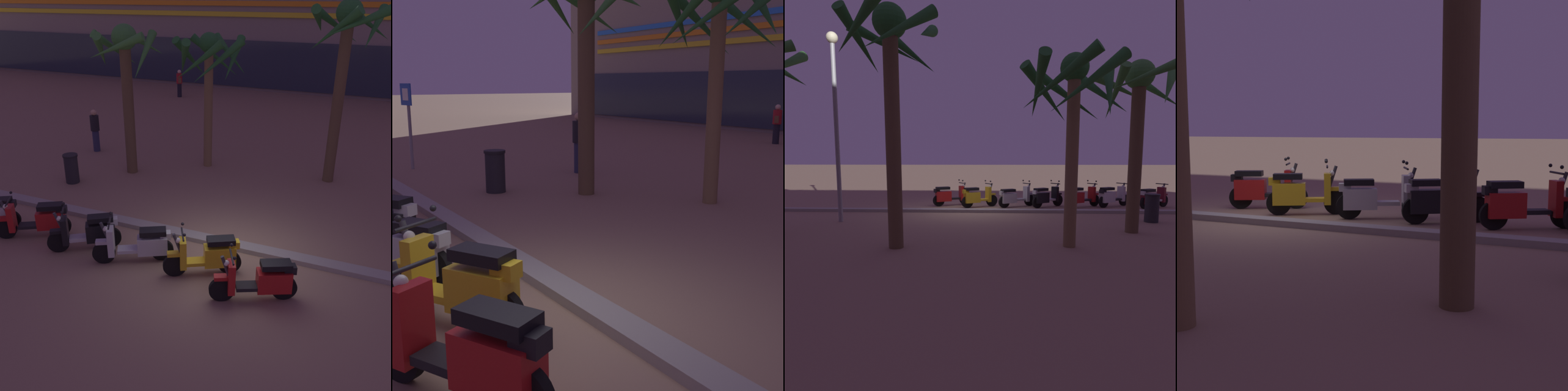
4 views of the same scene
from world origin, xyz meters
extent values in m
plane|color=#93755B|center=(0.00, 0.00, 0.00)|extent=(200.00, 200.00, 0.00)
cube|color=gray|center=(0.00, 0.55, 0.06)|extent=(60.00, 0.36, 0.12)
cylinder|color=black|center=(-5.42, -1.29, 0.26)|extent=(0.50, 0.35, 0.52)
cylinder|color=black|center=(-4.27, -0.61, 0.26)|extent=(0.50, 0.35, 0.52)
cube|color=black|center=(-4.89, -0.98, 0.32)|extent=(0.66, 0.55, 0.08)
cube|color=red|center=(-4.46, -0.73, 0.45)|extent=(0.75, 0.62, 0.46)
cube|color=black|center=(-4.44, -0.71, 0.82)|extent=(0.67, 0.56, 0.12)
cube|color=red|center=(-5.27, -1.20, 0.55)|extent=(0.29, 0.36, 0.66)
cube|color=red|center=(-5.42, -1.29, 0.55)|extent=(0.36, 0.30, 0.08)
cylinder|color=#333338|center=(-5.34, -1.24, 0.70)|extent=(0.28, 0.20, 0.69)
cylinder|color=black|center=(-5.27, -1.20, 1.02)|extent=(0.32, 0.50, 0.04)
sphere|color=white|center=(-5.35, -1.25, 0.88)|extent=(0.12, 0.12, 0.12)
cube|color=black|center=(-4.20, -0.57, 0.72)|extent=(0.31, 0.29, 0.16)
sphere|color=black|center=(-5.13, -1.40, 1.14)|extent=(0.07, 0.07, 0.07)
sphere|color=black|center=(-5.37, -0.99, 1.14)|extent=(0.07, 0.07, 0.07)
cylinder|color=black|center=(-3.79, -1.29, 0.26)|extent=(0.49, 0.37, 0.52)
cylinder|color=black|center=(-2.78, -0.61, 0.26)|extent=(0.49, 0.37, 0.52)
cube|color=silver|center=(-3.33, -0.98, 0.32)|extent=(0.65, 0.57, 0.08)
cube|color=black|center=(-2.96, -0.73, 0.44)|extent=(0.74, 0.65, 0.45)
cube|color=black|center=(-2.95, -0.72, 0.80)|extent=(0.66, 0.59, 0.12)
cube|color=black|center=(-3.64, -1.19, 0.55)|extent=(0.31, 0.36, 0.66)
cube|color=black|center=(-3.79, -1.29, 0.55)|extent=(0.35, 0.31, 0.08)
cylinder|color=#333338|center=(-3.71, -1.24, 0.70)|extent=(0.27, 0.22, 0.69)
cylinder|color=black|center=(-3.64, -1.19, 1.02)|extent=(0.35, 0.49, 0.04)
sphere|color=white|center=(-3.72, -1.25, 0.88)|extent=(0.12, 0.12, 0.12)
cube|color=silver|center=(-2.71, -0.56, 0.70)|extent=(0.31, 0.30, 0.16)
sphere|color=black|center=(-3.49, -1.38, 1.14)|extent=(0.07, 0.07, 0.07)
sphere|color=black|center=(-3.76, -0.98, 1.14)|extent=(0.07, 0.07, 0.07)
cylinder|color=black|center=(-2.52, -1.27, 0.26)|extent=(0.50, 0.34, 0.52)
cylinder|color=black|center=(-1.35, -0.63, 0.26)|extent=(0.50, 0.34, 0.52)
cube|color=silver|center=(-1.98, -0.98, 0.32)|extent=(0.66, 0.53, 0.08)
cube|color=silver|center=(-1.55, -0.74, 0.41)|extent=(0.75, 0.61, 0.42)
cube|color=black|center=(-1.53, -0.73, 0.75)|extent=(0.67, 0.55, 0.12)
cube|color=silver|center=(-2.36, -1.19, 0.55)|extent=(0.29, 0.37, 0.66)
cube|color=silver|center=(-2.52, -1.27, 0.55)|extent=(0.36, 0.29, 0.08)
cylinder|color=#333338|center=(-2.44, -1.23, 0.70)|extent=(0.28, 0.20, 0.69)
cylinder|color=black|center=(-2.36, -1.19, 1.02)|extent=(0.30, 0.51, 0.04)
sphere|color=white|center=(-2.45, -1.24, 0.88)|extent=(0.12, 0.12, 0.12)
cube|color=silver|center=(-1.28, -0.60, 0.65)|extent=(0.31, 0.29, 0.16)
sphere|color=black|center=(-2.23, -1.39, 1.14)|extent=(0.07, 0.07, 0.07)
sphere|color=black|center=(-2.46, -0.97, 1.14)|extent=(0.07, 0.07, 0.07)
cylinder|color=black|center=(-0.82, -1.09, 0.26)|extent=(0.50, 0.34, 0.52)
cylinder|color=black|center=(0.24, -0.51, 0.26)|extent=(0.50, 0.34, 0.52)
cube|color=gold|center=(-0.33, -0.82, 0.32)|extent=(0.66, 0.54, 0.08)
cube|color=gold|center=(0.04, -0.61, 0.45)|extent=(0.75, 0.61, 0.46)
cube|color=black|center=(0.06, -0.60, 0.82)|extent=(0.67, 0.55, 0.12)
cube|color=gold|center=(-0.66, -1.00, 0.55)|extent=(0.29, 0.37, 0.66)
cube|color=gold|center=(-0.82, -1.09, 0.55)|extent=(0.36, 0.30, 0.08)
cylinder|color=#333338|center=(-0.73, -1.04, 0.70)|extent=(0.28, 0.20, 0.69)
cylinder|color=black|center=(-0.66, -1.00, 1.02)|extent=(0.31, 0.51, 0.04)
sphere|color=white|center=(-0.75, -1.05, 0.88)|extent=(0.12, 0.12, 0.12)
cube|color=gold|center=(0.31, -0.47, 0.72)|extent=(0.31, 0.29, 0.16)
sphere|color=black|center=(-0.52, -1.20, 1.14)|extent=(0.07, 0.07, 0.07)
sphere|color=black|center=(-0.76, -0.78, 1.14)|extent=(0.07, 0.07, 0.07)
cylinder|color=black|center=(0.42, -1.50, 0.26)|extent=(0.51, 0.32, 0.52)
cylinder|color=black|center=(1.56, -0.95, 0.26)|extent=(0.51, 0.32, 0.52)
cube|color=black|center=(0.95, -1.25, 0.32)|extent=(0.66, 0.51, 0.08)
cube|color=red|center=(1.36, -1.05, 0.44)|extent=(0.75, 0.58, 0.45)
cube|color=black|center=(1.38, -1.04, 0.81)|extent=(0.67, 0.53, 0.12)
cube|color=red|center=(0.59, -1.42, 0.55)|extent=(0.27, 0.37, 0.66)
cube|color=red|center=(0.42, -1.50, 0.55)|extent=(0.36, 0.28, 0.08)
cylinder|color=#333338|center=(0.51, -1.46, 0.70)|extent=(0.29, 0.19, 0.69)
cylinder|color=black|center=(0.59, -1.42, 1.02)|extent=(0.28, 0.52, 0.04)
sphere|color=white|center=(0.49, -1.47, 0.88)|extent=(0.12, 0.12, 0.12)
cube|color=black|center=(1.63, -0.92, 0.71)|extent=(0.30, 0.28, 0.16)
sphere|color=black|center=(0.71, -1.63, 1.14)|extent=(0.07, 0.07, 0.07)
sphere|color=black|center=(0.50, -1.20, 1.14)|extent=(0.07, 0.07, 0.07)
cylinder|color=brown|center=(-4.89, 3.94, 2.21)|extent=(0.36, 0.36, 4.43)
camera|label=1|loc=(2.86, -8.45, 5.67)|focal=41.03mm
camera|label=2|loc=(4.57, -2.44, 2.44)|focal=48.17mm
camera|label=3|loc=(-0.86, 13.33, 2.12)|focal=29.79mm
camera|label=4|loc=(-6.40, 9.37, 1.80)|focal=51.65mm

